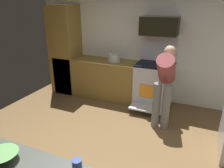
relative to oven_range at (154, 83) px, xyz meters
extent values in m
cube|color=brown|center=(-0.33, -1.97, -0.52)|extent=(5.20, 4.80, 0.02)
cube|color=silver|center=(-0.33, 0.37, 0.79)|extent=(5.20, 0.12, 2.60)
cube|color=olive|center=(-1.23, 0.01, -0.06)|extent=(2.40, 0.60, 0.90)
cube|color=olive|center=(-2.23, 0.01, 0.54)|extent=(0.60, 0.60, 2.10)
cube|color=silver|center=(0.00, -0.01, -0.05)|extent=(0.76, 0.64, 0.92)
cube|color=black|center=(0.00, -0.01, 0.42)|extent=(0.76, 0.64, 0.03)
cube|color=silver|center=(0.00, 0.28, 0.72)|extent=(0.76, 0.06, 0.57)
cube|color=orange|center=(0.00, -0.33, -0.06)|extent=(0.44, 0.01, 0.28)
cube|color=silver|center=(0.00, -0.48, -0.37)|extent=(0.72, 0.30, 0.03)
cube|color=black|center=(0.00, 0.09, 1.19)|extent=(0.74, 0.38, 0.37)
cylinder|color=slate|center=(0.23, -0.84, -0.09)|extent=(0.14, 0.14, 0.84)
cylinder|color=slate|center=(0.40, -0.84, -0.09)|extent=(0.14, 0.14, 0.84)
cylinder|color=#934346|center=(0.32, -0.64, 0.54)|extent=(0.30, 0.61, 0.62)
sphere|color=tan|center=(0.32, -0.40, 0.81)|extent=(0.20, 0.20, 0.20)
cone|color=#5D9A51|center=(-0.56, -3.29, 0.43)|extent=(0.27, 0.27, 0.08)
cylinder|color=#33468C|center=(0.07, -3.15, 0.44)|extent=(0.08, 0.08, 0.11)
cylinder|color=#B2C0B7|center=(-0.93, 0.01, 0.48)|extent=(0.29, 0.29, 0.18)
camera|label=1|loc=(0.82, -4.22, 1.61)|focal=33.57mm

